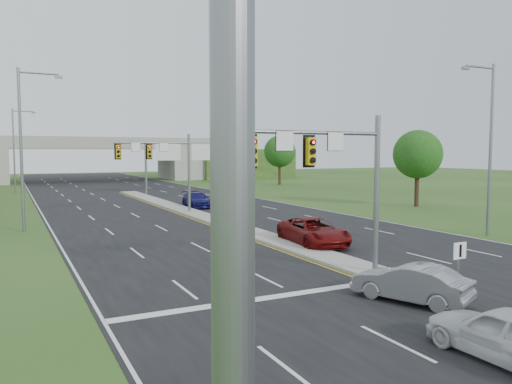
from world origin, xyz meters
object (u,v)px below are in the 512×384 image
Objects in this scene: keep_right_sign at (459,261)px; car_white at (506,334)px; sign_gantry at (188,153)px; signal_mast_far at (164,160)px; car_far_a at (314,231)px; signal_mast_near at (335,169)px; car_far_b at (197,200)px; car_silver at (410,283)px; overpass at (93,162)px.

keep_right_sign reaches higher than car_white.
sign_gantry is 54.69m from car_white.
keep_right_sign is at bearing -85.61° from signal_mast_far.
sign_gantry reaches higher than car_far_a.
car_far_b is (4.50, 29.24, -3.98)m from signal_mast_near.
sign_gantry is at bearing -122.25° from car_silver.
signal_mast_far is (0.00, 25.00, 0.00)m from signal_mast_near.
car_far_b is (-4.44, -15.75, -4.49)m from sign_gantry.
car_white is 16.58m from car_far_a.
car_silver is at bearing -94.44° from car_far_b.
keep_right_sign is at bearing -91.75° from car_far_b.
sign_gantry is 0.14× the size of overpass.
overpass is at bearing 90.00° from keep_right_sign.
car_far_b is (2.24, 33.69, -0.77)m from keep_right_sign.
overpass is 18.76× the size of car_white.
signal_mast_near is 1.00× the size of signal_mast_far.
signal_mast_far is 3.18× the size of keep_right_sign.
sign_gantry is (8.95, 44.99, 0.51)m from signal_mast_near.
car_white is at bearing -95.85° from car_far_b.
keep_right_sign is at bearing -127.96° from car_white.
car_silver is (0.76, -28.64, -4.01)m from signal_mast_far.
car_silver is at bearing -91.03° from overpass.
signal_mast_far is at bearing -111.17° from car_silver.
signal_mast_far is 28.93m from car_silver.
car_far_a is (1.50, 11.77, -0.72)m from keep_right_sign.
keep_right_sign is 11.88m from car_far_a.
overpass reaches higher than car_white.
car_silver is at bearing -88.47° from signal_mast_far.
signal_mast_near is at bearing -100.86° from car_silver.
car_white is 5.23m from car_silver.
signal_mast_near is 9.54m from car_white.
keep_right_sign is at bearing -63.06° from signal_mast_near.
signal_mast_near is 0.60× the size of sign_gantry.
overpass is 19.07× the size of car_silver.
overpass is 88.81m from car_white.
overpass is at bearing 97.06° from car_far_a.
signal_mast_near is 0.09× the size of overpass.
car_silver is (0.76, -3.64, -4.01)m from signal_mast_near.
overpass reaches higher than car_silver.
keep_right_sign is 0.44× the size of car_far_b.
signal_mast_near is 5.94m from keep_right_sign.
car_white is at bearing -100.25° from sign_gantry.
signal_mast_near is at bearing 116.94° from keep_right_sign.
car_far_a is (3.00, 10.96, 0.09)m from car_silver.
keep_right_sign is 0.52× the size of car_white.
signal_mast_far is 1.40× the size of car_far_b.
signal_mast_far is 33.88m from car_white.
signal_mast_far is at bearing -92.35° from overpass.
signal_mast_far is 0.09× the size of overpass.
signal_mast_near is at bearing -97.17° from car_white.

